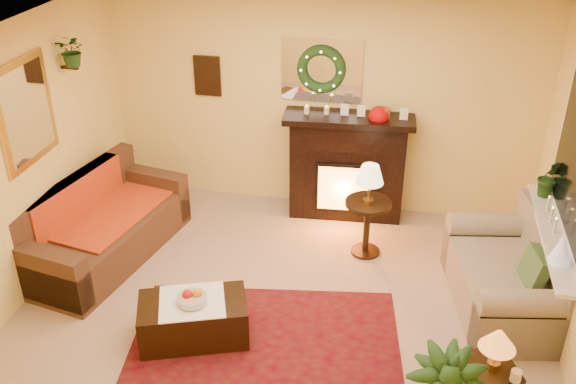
% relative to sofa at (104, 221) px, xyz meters
% --- Properties ---
extents(floor, '(5.00, 5.00, 0.00)m').
position_rel_sofa_xyz_m(floor, '(2.04, -0.62, -0.43)').
color(floor, beige).
rests_on(floor, ground).
extents(ceiling, '(5.00, 5.00, 0.00)m').
position_rel_sofa_xyz_m(ceiling, '(2.04, -0.62, 2.17)').
color(ceiling, white).
rests_on(ceiling, ground).
extents(wall_back, '(5.00, 5.00, 0.00)m').
position_rel_sofa_xyz_m(wall_back, '(2.04, 1.63, 0.87)').
color(wall_back, '#EFD88C').
rests_on(wall_back, ground).
extents(wall_left, '(4.50, 4.50, 0.00)m').
position_rel_sofa_xyz_m(wall_left, '(-0.46, -0.62, 0.87)').
color(wall_left, '#EFD88C').
rests_on(wall_left, ground).
extents(area_rug, '(2.63, 2.12, 0.01)m').
position_rel_sofa_xyz_m(area_rug, '(2.01, -1.14, -0.42)').
color(area_rug, maroon).
rests_on(area_rug, floor).
extents(sofa, '(1.25, 2.13, 0.86)m').
position_rel_sofa_xyz_m(sofa, '(0.00, 0.00, 0.00)').
color(sofa, brown).
rests_on(sofa, floor).
extents(red_throw, '(0.86, 1.40, 0.02)m').
position_rel_sofa_xyz_m(red_throw, '(-0.05, 0.15, 0.03)').
color(red_throw, red).
rests_on(red_throw, sofa).
extents(fireplace, '(1.33, 0.50, 1.20)m').
position_rel_sofa_xyz_m(fireplace, '(2.40, 1.42, 0.12)').
color(fireplace, black).
rests_on(fireplace, floor).
extents(poinsettia, '(0.23, 0.23, 0.23)m').
position_rel_sofa_xyz_m(poinsettia, '(2.73, 1.37, 0.87)').
color(poinsettia, '#B00301').
rests_on(poinsettia, fireplace).
extents(mantel_candle_a, '(0.06, 0.06, 0.19)m').
position_rel_sofa_xyz_m(mantel_candle_a, '(1.92, 1.38, 0.83)').
color(mantel_candle_a, white).
rests_on(mantel_candle_a, fireplace).
extents(mantel_candle_b, '(0.06, 0.06, 0.18)m').
position_rel_sofa_xyz_m(mantel_candle_b, '(2.14, 1.41, 0.83)').
color(mantel_candle_b, white).
rests_on(mantel_candle_b, fireplace).
extents(mantel_mirror, '(0.92, 0.02, 0.72)m').
position_rel_sofa_xyz_m(mantel_mirror, '(2.04, 1.61, 1.27)').
color(mantel_mirror, white).
rests_on(mantel_mirror, wall_back).
extents(wreath, '(0.55, 0.11, 0.55)m').
position_rel_sofa_xyz_m(wreath, '(2.04, 1.57, 1.29)').
color(wreath, '#194719').
rests_on(wreath, wall_back).
extents(wall_art, '(0.32, 0.03, 0.48)m').
position_rel_sofa_xyz_m(wall_art, '(0.69, 1.61, 1.12)').
color(wall_art, '#381E11').
rests_on(wall_art, wall_back).
extents(gold_mirror, '(0.03, 0.84, 1.00)m').
position_rel_sofa_xyz_m(gold_mirror, '(-0.44, -0.32, 1.32)').
color(gold_mirror, gold).
rests_on(gold_mirror, wall_left).
extents(hanging_plant, '(0.33, 0.28, 0.36)m').
position_rel_sofa_xyz_m(hanging_plant, '(-0.30, 0.43, 1.54)').
color(hanging_plant, '#194719').
rests_on(hanging_plant, wall_left).
extents(loveseat, '(1.14, 1.66, 0.88)m').
position_rel_sofa_xyz_m(loveseat, '(4.10, -0.04, -0.01)').
color(loveseat, '#B5A698').
rests_on(loveseat, floor).
extents(window_sill, '(0.22, 1.86, 0.04)m').
position_rel_sofa_xyz_m(window_sill, '(4.42, -0.07, 0.44)').
color(window_sill, white).
rests_on(window_sill, wall_right).
extents(mini_tree, '(0.18, 0.18, 0.27)m').
position_rel_sofa_xyz_m(mini_tree, '(4.39, -0.55, 0.61)').
color(mini_tree, silver).
rests_on(mini_tree, window_sill).
extents(sill_plant, '(0.29, 0.24, 0.54)m').
position_rel_sofa_xyz_m(sill_plant, '(4.45, 0.63, 0.66)').
color(sill_plant, black).
rests_on(sill_plant, window_sill).
extents(side_table_round, '(0.53, 0.53, 0.64)m').
position_rel_sofa_xyz_m(side_table_round, '(2.72, 0.61, -0.10)').
color(side_table_round, '#482E1E').
rests_on(side_table_round, floor).
extents(lamp_cream, '(0.29, 0.29, 0.45)m').
position_rel_sofa_xyz_m(lamp_cream, '(2.72, 0.58, 0.45)').
color(lamp_cream, beige).
rests_on(lamp_cream, side_table_round).
extents(lamp_tiffany, '(0.27, 0.27, 0.40)m').
position_rel_sofa_xyz_m(lamp_tiffany, '(3.86, -1.46, 0.32)').
color(lamp_tiffany, gold).
rests_on(lamp_tiffany, end_table_square).
extents(coffee_table, '(1.07, 0.81, 0.40)m').
position_rel_sofa_xyz_m(coffee_table, '(1.34, -1.07, -0.22)').
color(coffee_table, '#543321').
rests_on(coffee_table, floor).
extents(fruit_bowl, '(0.26, 0.26, 0.06)m').
position_rel_sofa_xyz_m(fruit_bowl, '(1.35, -1.09, 0.02)').
color(fruit_bowl, beige).
rests_on(fruit_bowl, coffee_table).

